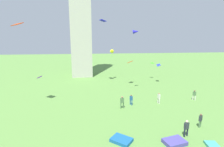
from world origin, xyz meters
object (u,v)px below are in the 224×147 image
at_px(person_0, 186,127).
at_px(kite_flying_5, 103,21).
at_px(person_2, 122,102).
at_px(person_1, 194,95).
at_px(kite_flying_6, 152,63).
at_px(kite_flying_0, 40,77).
at_px(kite_bundle_2, 174,142).
at_px(kite_bundle_1, 121,140).
at_px(person_4, 131,99).
at_px(kite_flying_2, 136,32).
at_px(kite_flying_4, 111,51).
at_px(kite_flying_1, 17,24).
at_px(kite_flying_7, 159,65).
at_px(person_5, 200,120).
at_px(person_3, 159,97).
at_px(kite_flying_3, 130,62).

height_order(person_0, kite_flying_5, kite_flying_5).
xyz_separation_m(person_2, kite_flying_5, (-1.40, 13.36, 12.55)).
relative_size(person_1, kite_flying_6, 1.84).
height_order(kite_flying_0, kite_bundle_2, kite_flying_0).
xyz_separation_m(person_1, kite_bundle_1, (-13.95, -9.32, -0.79)).
relative_size(person_4, kite_flying_2, 1.27).
bearing_deg(person_2, person_1, -9.28).
relative_size(person_4, kite_flying_4, 1.03).
distance_m(person_2, kite_flying_2, 12.59).
xyz_separation_m(kite_flying_4, kite_flying_6, (10.39, 0.11, -2.95)).
xyz_separation_m(person_4, kite_flying_1, (-14.99, 0.46, 10.65)).
relative_size(kite_flying_0, kite_bundle_2, 0.46).
distance_m(kite_flying_4, kite_bundle_1, 25.71).
relative_size(kite_flying_2, kite_flying_7, 1.00).
bearing_deg(kite_flying_0, kite_flying_5, -5.92).
distance_m(person_1, kite_flying_4, 20.12).
relative_size(person_4, kite_flying_5, 0.90).
relative_size(person_4, kite_bundle_1, 0.84).
height_order(person_0, person_4, person_0).
bearing_deg(kite_flying_1, kite_flying_6, -111.01).
height_order(person_1, kite_bundle_1, person_1).
bearing_deg(kite_flying_4, person_5, -41.78).
bearing_deg(person_3, person_2, -89.50).
distance_m(person_3, person_4, 4.35).
xyz_separation_m(kite_flying_0, kite_flying_6, (23.47, 11.88, 0.27)).
relative_size(person_3, person_5, 1.06).
height_order(person_5, kite_flying_2, kite_flying_2).
xyz_separation_m(person_3, person_4, (-4.35, 0.03, -0.06)).
xyz_separation_m(kite_flying_0, kite_flying_4, (13.08, 11.77, 3.22)).
bearing_deg(kite_flying_0, person_3, -55.63).
bearing_deg(kite_bundle_1, kite_flying_0, 129.56).
bearing_deg(kite_bundle_2, kite_flying_4, 95.33).
bearing_deg(kite_flying_6, kite_flying_1, 27.36).
distance_m(person_0, kite_flying_3, 20.47).
bearing_deg(person_5, kite_flying_1, 126.12).
xyz_separation_m(person_0, kite_flying_6, (6.23, 24.83, 3.13)).
xyz_separation_m(person_0, person_2, (-4.93, 7.81, 0.04)).
xyz_separation_m(kite_flying_3, kite_bundle_1, (-5.90, -19.96, -4.94)).
xyz_separation_m(person_0, kite_flying_0, (-17.24, 12.96, 2.86)).
bearing_deg(kite_bundle_1, kite_bundle_2, -12.40).
relative_size(person_2, person_5, 1.13).
xyz_separation_m(person_1, kite_flying_4, (-11.51, 15.33, 6.12)).
distance_m(person_1, kite_flying_0, 25.01).
bearing_deg(person_3, kite_bundle_1, -50.26).
height_order(kite_flying_1, kite_bundle_1, kite_flying_1).
bearing_deg(person_4, kite_flying_3, 138.36).
relative_size(kite_flying_1, kite_bundle_1, 0.88).
bearing_deg(kite_flying_4, kite_flying_2, -42.12).
xyz_separation_m(person_0, kite_flying_1, (-18.31, 9.32, 10.57)).
bearing_deg(kite_flying_5, kite_flying_4, -45.57).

